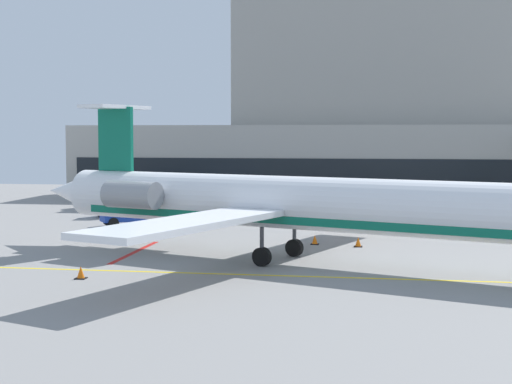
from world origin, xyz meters
The scene contains 10 objects.
ground centered at (0.00, 0.00, -0.05)m, with size 120.00×120.00×0.11m.
terminal_building centered at (7.71, 46.05, 7.47)m, with size 56.54×11.21×19.41m.
regional_jet centered at (4.22, 6.01, 2.89)m, with size 31.75×24.90×7.86m.
baggage_tug centered at (-8.18, 19.51, 0.93)m, with size 4.11×3.42×2.04m.
pushback_tractor centered at (-11.39, 24.66, 0.96)m, with size 3.73×2.46×2.12m.
fuel_tank centered at (-13.00, 31.79, 1.47)m, with size 7.79×3.07×2.64m.
safety_cone_alpha centered at (4.73, 12.37, 0.25)m, with size 0.47×0.47×0.55m.
safety_cone_bravo centered at (7.19, 11.85, 0.25)m, with size 0.47×0.47×0.55m.
safety_cone_charlie centered at (-4.42, 0.29, 0.25)m, with size 0.47×0.47×0.55m.
safety_cone_delta centered at (-5.81, 12.08, 0.25)m, with size 0.47×0.47×0.55m.
Camera 1 is at (8.40, -31.33, 6.27)m, focal length 54.42 mm.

